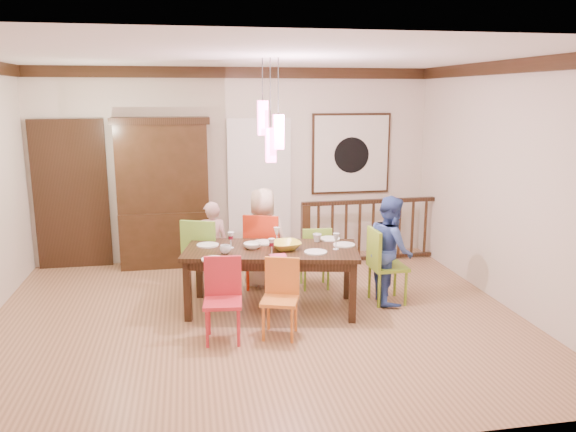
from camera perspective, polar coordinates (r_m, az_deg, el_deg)
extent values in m
plane|color=#8F6445|center=(6.54, -3.09, -10.31)|extent=(6.00, 6.00, 0.00)
plane|color=white|center=(6.05, -3.42, 15.96)|extent=(6.00, 6.00, 0.00)
plane|color=beige|center=(8.59, -5.31, 5.13)|extent=(6.00, 0.00, 6.00)
plane|color=beige|center=(7.14, 21.43, 2.89)|extent=(0.00, 5.00, 5.00)
cube|color=black|center=(8.73, -21.13, 1.82)|extent=(1.04, 0.07, 2.24)
cube|color=silver|center=(8.65, -2.93, 2.54)|extent=(0.97, 0.05, 2.22)
cube|color=black|center=(8.88, 6.41, 6.32)|extent=(1.25, 0.04, 1.25)
cube|color=silver|center=(8.86, 6.45, 6.30)|extent=(1.18, 0.02, 1.18)
cylinder|color=black|center=(8.84, 6.48, 6.16)|extent=(0.56, 0.01, 0.56)
cube|color=#FF4C9D|center=(6.36, -2.58, 9.93)|extent=(0.11, 0.11, 0.38)
cylinder|color=black|center=(6.36, -2.62, 13.71)|extent=(0.01, 0.01, 0.46)
cube|color=#FF4C9D|center=(6.29, -0.98, 8.54)|extent=(0.11, 0.11, 0.38)
cylinder|color=black|center=(6.28, -1.00, 13.05)|extent=(0.01, 0.01, 0.61)
cube|color=#FF4C9D|center=(6.34, -1.77, 7.21)|extent=(0.11, 0.11, 0.38)
cylinder|color=black|center=(6.32, -1.80, 12.37)|extent=(0.01, 0.01, 0.76)
cube|color=black|center=(6.56, -1.70, -3.51)|extent=(2.15, 1.30, 0.05)
cube|color=black|center=(6.97, -9.72, -5.97)|extent=(0.09, 0.09, 0.70)
cube|color=black|center=(7.21, 5.17, -5.21)|extent=(0.09, 0.09, 0.70)
cube|color=black|center=(6.26, -9.63, -8.10)|extent=(0.09, 0.09, 0.70)
cube|color=black|center=(6.52, 6.93, -7.15)|extent=(0.09, 0.09, 0.70)
cube|color=black|center=(6.96, -2.18, -3.23)|extent=(1.78, 0.40, 0.10)
cube|color=black|center=(6.21, -1.15, -5.15)|extent=(1.78, 0.40, 0.10)
cube|color=#71A836|center=(7.26, -8.48, -4.10)|extent=(0.59, 0.59, 0.04)
cube|color=#71A836|center=(7.19, -8.54, -2.05)|extent=(0.43, 0.21, 0.49)
cylinder|color=#71A836|center=(7.16, -9.83, -6.45)|extent=(0.04, 0.04, 0.47)
cylinder|color=#71A836|center=(7.17, -6.91, -6.33)|extent=(0.04, 0.04, 0.47)
cylinder|color=#71A836|center=(7.50, -9.86, -5.57)|extent=(0.04, 0.04, 0.47)
cylinder|color=#71A836|center=(7.51, -7.08, -5.45)|extent=(0.04, 0.04, 0.47)
cube|color=red|center=(7.38, -2.38, -3.61)|extent=(0.59, 0.59, 0.04)
cube|color=red|center=(7.31, -2.40, -1.56)|extent=(0.44, 0.21, 0.50)
cylinder|color=red|center=(7.25, -3.62, -5.98)|extent=(0.04, 0.04, 0.48)
cylinder|color=red|center=(7.30, -0.71, -5.83)|extent=(0.04, 0.04, 0.48)
cylinder|color=red|center=(7.61, -3.95, -5.12)|extent=(0.04, 0.04, 0.48)
cylinder|color=red|center=(7.65, -1.18, -4.98)|extent=(0.04, 0.04, 0.48)
cube|color=#83B633|center=(7.41, 2.72, -4.24)|extent=(0.39, 0.39, 0.04)
cube|color=#83B633|center=(7.35, 2.73, -2.56)|extent=(0.38, 0.05, 0.41)
cylinder|color=#83B633|center=(7.30, 1.79, -6.19)|extent=(0.03, 0.03, 0.40)
cylinder|color=#83B633|center=(7.37, 4.13, -6.04)|extent=(0.03, 0.03, 0.40)
cylinder|color=#83B633|center=(7.59, 1.31, -5.47)|extent=(0.03, 0.03, 0.40)
cylinder|color=#83B633|center=(7.65, 3.56, -5.34)|extent=(0.03, 0.03, 0.40)
cube|color=red|center=(5.86, -6.64, -8.73)|extent=(0.43, 0.43, 0.04)
cube|color=red|center=(5.78, -6.70, -6.59)|extent=(0.39, 0.08, 0.43)
cylinder|color=red|center=(5.79, -8.07, -11.32)|extent=(0.03, 0.03, 0.41)
cylinder|color=red|center=(5.81, -4.91, -11.16)|extent=(0.03, 0.03, 0.41)
cylinder|color=red|center=(6.08, -8.19, -10.14)|extent=(0.03, 0.03, 0.41)
cylinder|color=red|center=(6.10, -5.19, -10.00)|extent=(0.03, 0.03, 0.41)
cube|color=orange|center=(5.93, -0.84, -8.59)|extent=(0.47, 0.47, 0.04)
cube|color=orange|center=(5.86, -0.85, -6.58)|extent=(0.36, 0.15, 0.41)
cylinder|color=orange|center=(5.85, -2.06, -11.04)|extent=(0.03, 0.03, 0.39)
cylinder|color=orange|center=(5.90, 0.87, -10.85)|extent=(0.03, 0.03, 0.39)
cylinder|color=orange|center=(6.12, -2.47, -9.95)|extent=(0.03, 0.03, 0.39)
cylinder|color=orange|center=(6.17, 0.33, -9.77)|extent=(0.03, 0.03, 0.39)
cube|color=#81A725|center=(6.98, 10.12, -5.10)|extent=(0.43, 0.43, 0.04)
cube|color=#81A725|center=(6.91, 10.20, -3.13)|extent=(0.05, 0.42, 0.46)
cylinder|color=#81A725|center=(6.84, 9.20, -7.44)|extent=(0.04, 0.04, 0.44)
cylinder|color=#81A725|center=(6.96, 11.85, -7.21)|extent=(0.04, 0.04, 0.44)
cylinder|color=#81A725|center=(7.15, 8.30, -6.55)|extent=(0.04, 0.04, 0.44)
cylinder|color=#81A725|center=(7.26, 10.85, -6.35)|extent=(0.04, 0.04, 0.44)
cube|color=black|center=(8.54, -12.31, -2.21)|extent=(1.29, 0.44, 0.83)
cube|color=black|center=(8.36, -12.64, 4.88)|extent=(1.29, 0.40, 1.29)
cube|color=black|center=(8.55, -12.59, 5.04)|extent=(1.11, 0.02, 1.11)
cube|color=black|center=(8.31, -12.85, 9.43)|extent=(1.38, 0.44, 0.10)
cube|color=black|center=(8.38, 1.72, -1.90)|extent=(0.12, 0.12, 0.92)
cube|color=black|center=(9.05, 15.00, -1.25)|extent=(0.12, 0.12, 0.92)
cube|color=black|center=(8.55, 8.72, 1.49)|extent=(2.25, 0.16, 0.06)
cube|color=black|center=(8.76, 8.53, -4.18)|extent=(2.13, 0.14, 0.05)
imported|color=beige|center=(7.40, -7.71, -2.95)|extent=(0.44, 0.30, 1.16)
imported|color=beige|center=(7.40, -2.57, -2.20)|extent=(0.76, 0.65, 1.32)
imported|color=#3954A1|center=(6.95, 10.37, -3.36)|extent=(0.55, 0.68, 1.32)
imported|color=gold|center=(6.52, -0.28, -2.99)|extent=(0.41, 0.41, 0.09)
imported|color=white|center=(6.55, -3.64, -3.03)|extent=(0.24, 0.24, 0.07)
imported|color=silver|center=(6.37, -6.39, -3.38)|extent=(0.16, 0.16, 0.10)
imported|color=silver|center=(6.83, 2.98, -2.23)|extent=(0.14, 0.14, 0.10)
cylinder|color=white|center=(6.74, -8.16, -2.93)|extent=(0.26, 0.26, 0.01)
cylinder|color=white|center=(6.79, -2.51, -2.69)|extent=(0.26, 0.26, 0.01)
cylinder|color=white|center=(6.97, 4.25, -2.31)|extent=(0.26, 0.26, 0.01)
cylinder|color=white|center=(6.16, -7.59, -4.37)|extent=(0.26, 0.26, 0.01)
cylinder|color=white|center=(6.38, 2.83, -3.68)|extent=(0.26, 0.26, 0.01)
cylinder|color=white|center=(6.71, 5.72, -2.93)|extent=(0.26, 0.26, 0.01)
cube|color=#D83359|center=(6.22, -1.01, -4.08)|extent=(0.18, 0.14, 0.01)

